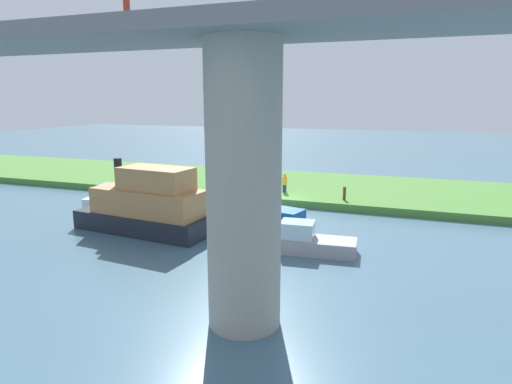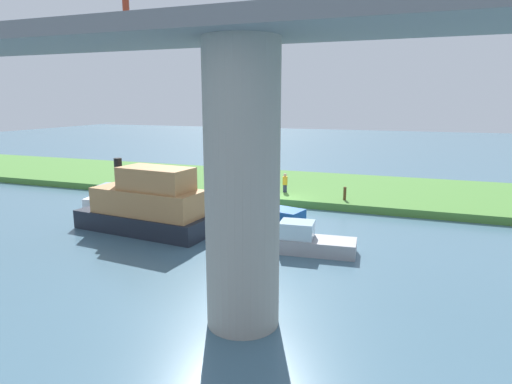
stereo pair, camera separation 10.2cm
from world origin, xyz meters
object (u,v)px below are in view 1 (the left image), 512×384
Objects in this scene: motorboat_white at (267,209)px; motorboat_red at (306,241)px; pontoon_yellow at (121,201)px; bridge_pylon at (244,189)px; mooring_post at (344,193)px; person_on_bank at (285,183)px; houseboat_blue at (146,206)px.

motorboat_red is at bearing 125.26° from motorboat_white.
pontoon_yellow is at bearing -16.33° from motorboat_red.
motorboat_red is 6.50m from motorboat_white.
bridge_pylon reaches higher than mooring_post.
person_on_bank is 11.42m from motorboat_red.
houseboat_blue reaches higher than person_on_bank.
houseboat_blue is at bearing 44.39° from motorboat_white.
bridge_pylon reaches higher than person_on_bank.
person_on_bank is 0.31× the size of motorboat_red.
motorboat_white is (-0.40, 5.31, -0.68)m from person_on_bank.
bridge_pylon is at bearing 105.23° from motorboat_white.
person_on_bank is 1.57× the size of mooring_post.
bridge_pylon is 18.58m from person_on_bank.
pontoon_yellow is at bearing -40.55° from bridge_pylon.
houseboat_blue is (4.81, 10.42, 0.27)m from person_on_bank.
person_on_bank is at bearing -13.54° from mooring_post.
mooring_post is at bearing -134.92° from houseboat_blue.
bridge_pylon is 1.11× the size of houseboat_blue.
motorboat_red is (-8.96, 0.20, -0.95)m from houseboat_blue.
person_on_bank is 0.17× the size of houseboat_blue.
mooring_post is 13.20m from houseboat_blue.
houseboat_blue is 1.72× the size of motorboat_white.
pontoon_yellow reaches higher than mooring_post.
houseboat_blue is 9.02m from motorboat_red.
houseboat_blue is 7.36m from motorboat_white.
motorboat_red reaches higher than mooring_post.
pontoon_yellow is at bearing -39.93° from houseboat_blue.
person_on_bank reaches higher than pontoon_yellow.
mooring_post is at bearing -157.86° from pontoon_yellow.
person_on_bank is 11.48m from houseboat_blue.
bridge_pylon is 6.38× the size of person_on_bank.
mooring_post is 9.55m from motorboat_red.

